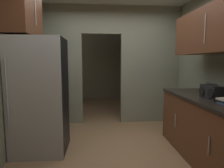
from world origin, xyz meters
TOP-DOWN VIEW (x-y plane):
  - ground at (0.00, 0.00)m, footprint 20.00×20.00m
  - kitchen_partition at (0.05, 1.62)m, footprint 3.19×0.12m
  - adjoining_room_shell at (0.00, 3.63)m, footprint 3.19×3.03m
  - refrigerator at (-1.19, 0.20)m, footprint 0.78×0.73m
  - lower_cabinet_run at (1.26, -0.38)m, footprint 0.67×2.14m
  - upper_cabinet_counterside at (1.26, -0.38)m, footprint 0.36×1.93m
  - upper_cabinet_fridgeside at (-1.42, 0.30)m, footprint 0.36×0.86m
  - boombox at (1.23, -0.36)m, footprint 0.15×0.35m

SIDE VIEW (x-z plane):
  - ground at x=0.00m, z-range 0.00..0.00m
  - lower_cabinet_run at x=1.26m, z-range 0.00..0.91m
  - refrigerator at x=-1.19m, z-range 0.00..1.77m
  - boombox at x=1.23m, z-range 0.90..1.11m
  - adjoining_room_shell at x=0.00m, z-range 0.00..2.64m
  - kitchen_partition at x=0.05m, z-range 0.08..2.73m
  - upper_cabinet_counterside at x=1.26m, z-range 1.53..2.15m
  - upper_cabinet_fridgeside at x=-1.42m, z-range 1.80..2.62m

